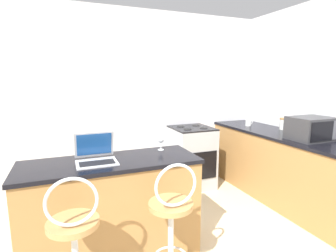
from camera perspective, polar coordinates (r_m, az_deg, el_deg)
name	(u,v)px	position (r m, az deg, el deg)	size (l,w,h in m)	color
wall_back	(127,101)	(3.88, -8.83, 5.32)	(12.00, 0.06, 2.60)	silver
breakfast_bar	(113,209)	(2.54, -11.92, -17.17)	(1.55, 0.58, 0.91)	#9E703D
counter_right	(293,171)	(3.75, 25.62, -8.90)	(0.67, 2.78, 0.91)	#9E703D
bar_stool_near	(75,251)	(2.02, -19.56, -24.32)	(0.40, 0.40, 1.04)	silver
bar_stool_far	(172,229)	(2.14, 0.80, -21.59)	(0.40, 0.40, 1.04)	silver
laptop	(96,154)	(2.36, -15.46, -5.99)	(0.34, 0.31, 0.25)	#B7BABF
microwave	(311,128)	(3.50, 28.64, -0.47)	(0.47, 0.37, 0.27)	#2D2D30
stove_range	(192,157)	(4.01, 5.15, -6.73)	(0.58, 0.61, 0.92)	#9EA3A8
mug_white	(248,123)	(4.20, 17.12, 0.71)	(0.10, 0.08, 0.10)	white
wine_glass_short	(161,140)	(2.63, -1.58, -3.06)	(0.07, 0.07, 0.14)	silver
storage_jar	(284,124)	(4.06, 23.93, 0.45)	(0.12, 0.12, 0.16)	silver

